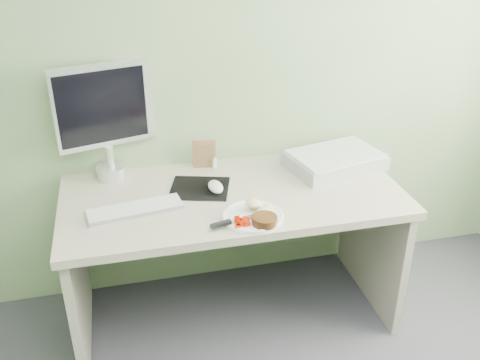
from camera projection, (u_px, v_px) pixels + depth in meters
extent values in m
plane|color=gray|center=(215.00, 43.00, 2.56)|extent=(3.50, 0.00, 3.50)
cube|color=#B8B19A|center=(233.00, 197.00, 2.53)|extent=(1.60, 0.75, 0.04)
cube|color=gray|center=(78.00, 282.00, 2.54)|extent=(0.04, 0.70, 0.69)
cube|color=gray|center=(372.00, 240.00, 2.85)|extent=(0.04, 0.70, 0.69)
cylinder|color=white|center=(253.00, 217.00, 2.32)|extent=(0.27, 0.27, 0.01)
cylinder|color=black|center=(265.00, 220.00, 2.24)|extent=(0.11, 0.11, 0.03)
ellipsoid|color=tan|center=(261.00, 206.00, 2.32)|extent=(0.14, 0.11, 0.06)
cube|color=red|center=(242.00, 220.00, 2.24)|extent=(0.07, 0.07, 0.04)
cube|color=silver|center=(247.00, 217.00, 2.28)|extent=(0.14, 0.05, 0.01)
cube|color=black|center=(221.00, 224.00, 2.22)|extent=(0.10, 0.04, 0.02)
cube|color=black|center=(200.00, 188.00, 2.56)|extent=(0.33, 0.31, 0.00)
cube|color=white|center=(135.00, 209.00, 2.36)|extent=(0.43, 0.18, 0.02)
ellipsoid|color=white|center=(216.00, 187.00, 2.53)|extent=(0.08, 0.12, 0.04)
cube|color=#946245|center=(204.00, 154.00, 2.73)|extent=(0.12, 0.04, 0.15)
cylinder|color=white|center=(215.00, 164.00, 2.74)|extent=(0.02, 0.02, 0.05)
cone|color=#90B4E7|center=(215.00, 158.00, 2.73)|extent=(0.02, 0.02, 0.02)
cube|color=#A6A7AD|center=(335.00, 161.00, 2.75)|extent=(0.52, 0.40, 0.07)
cylinder|color=silver|center=(112.00, 172.00, 2.65)|extent=(0.15, 0.15, 0.06)
cylinder|color=silver|center=(110.00, 156.00, 2.61)|extent=(0.04, 0.04, 0.11)
cube|color=silver|center=(104.00, 106.00, 2.51)|extent=(0.47, 0.16, 0.40)
cube|color=black|center=(104.00, 107.00, 2.49)|extent=(0.41, 0.12, 0.35)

